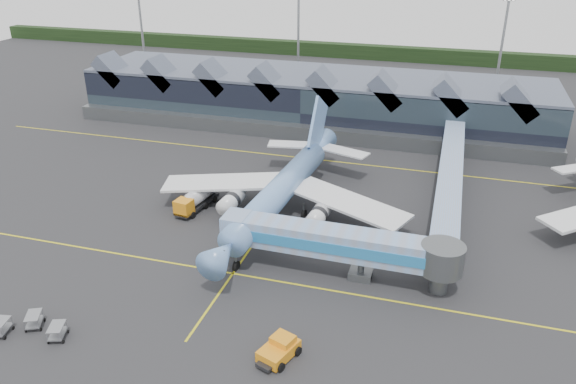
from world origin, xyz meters
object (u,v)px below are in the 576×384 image
(main_airliner, at_px, (283,188))
(pushback_tug, at_px, (279,349))
(jet_bridge, at_px, (352,246))
(fuel_truck, at_px, (198,197))

(main_airliner, height_order, pushback_tug, main_airliner)
(jet_bridge, xyz_separation_m, pushback_tug, (-3.67, -14.64, -3.07))
(fuel_truck, xyz_separation_m, pushback_tug, (19.74, -25.34, -0.77))
(jet_bridge, bearing_deg, pushback_tug, -103.37)
(fuel_truck, bearing_deg, main_airliner, 17.72)
(main_airliner, bearing_deg, jet_bridge, -43.15)
(jet_bridge, height_order, pushback_tug, jet_bridge)
(main_airliner, bearing_deg, pushback_tug, -69.69)
(fuel_truck, relative_size, pushback_tug, 1.84)
(fuel_truck, height_order, pushback_tug, fuel_truck)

